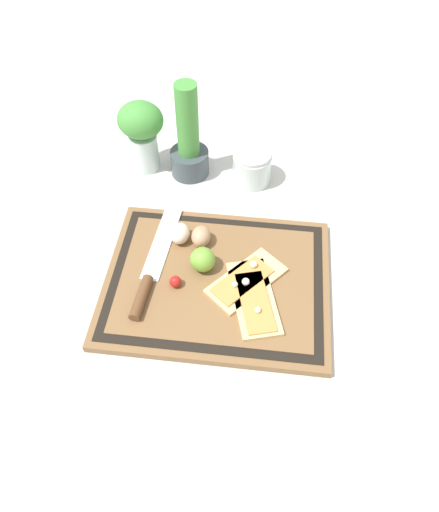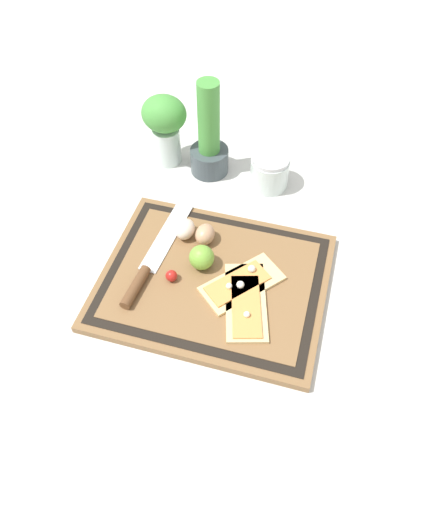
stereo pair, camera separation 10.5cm
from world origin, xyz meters
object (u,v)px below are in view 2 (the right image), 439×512
object	(u,v)px
cherry_tomato_red	(171,276)
sauce_jar	(269,173)
egg_brown	(205,234)
knife	(147,268)
herb_glass	(165,124)
lime	(202,257)
pizza_slice_far	(242,282)
egg_pink	(185,229)
pizza_slice_near	(246,302)
herb_pot	(209,143)

from	to	relation	value
cherry_tomato_red	sauce_jar	size ratio (longest dim) A/B	0.26
egg_brown	sauce_jar	world-z (taller)	sauce_jar
knife	herb_glass	xyz separation A→B (m)	(-0.09, 0.37, 0.08)
lime	cherry_tomato_red	bearing A→B (deg)	-133.39
pizza_slice_far	egg_pink	bearing A→B (deg)	148.02
pizza_slice_near	egg_pink	xyz separation A→B (m)	(-0.17, 0.14, 0.02)
sauce_jar	herb_glass	bearing A→B (deg)	175.54
egg_brown	cherry_tomato_red	size ratio (longest dim) A/B	2.14
knife	cherry_tomato_red	world-z (taller)	cherry_tomato_red
egg_pink	lime	bearing A→B (deg)	-50.10
egg_pink	herb_glass	xyz separation A→B (m)	(-0.13, 0.26, 0.07)
egg_pink	lime	xyz separation A→B (m)	(0.06, -0.07, 0.01)
sauce_jar	cherry_tomato_red	bearing A→B (deg)	-109.63
pizza_slice_near	sauce_jar	distance (m)	0.38
egg_pink	herb_pot	size ratio (longest dim) A/B	0.21
lime	sauce_jar	world-z (taller)	sauce_jar
pizza_slice_near	cherry_tomato_red	size ratio (longest dim) A/B	8.25
egg_pink	cherry_tomato_red	size ratio (longest dim) A/B	2.14
pizza_slice_near	herb_glass	bearing A→B (deg)	127.39
egg_pink	herb_glass	size ratio (longest dim) A/B	0.28
sauce_jar	egg_brown	bearing A→B (deg)	-111.12
knife	egg_brown	distance (m)	0.15
pizza_slice_far	egg_pink	distance (m)	0.18
herb_glass	egg_pink	bearing A→B (deg)	-62.71
egg_pink	egg_brown	bearing A→B (deg)	-4.08
lime	herb_glass	xyz separation A→B (m)	(-0.19, 0.33, 0.06)
pizza_slice_near	herb_glass	size ratio (longest dim) A/B	1.08
pizza_slice_far	egg_pink	size ratio (longest dim) A/B	3.44
pizza_slice_near	herb_pot	distance (m)	0.44
pizza_slice_near	lime	world-z (taller)	lime
egg_pink	lime	distance (m)	0.09
cherry_tomato_red	pizza_slice_near	bearing A→B (deg)	-6.27
knife	egg_pink	bearing A→B (deg)	68.15
egg_pink	knife	bearing A→B (deg)	-111.85
pizza_slice_far	cherry_tomato_red	bearing A→B (deg)	-168.40
pizza_slice_near	cherry_tomato_red	xyz separation A→B (m)	(-0.16, 0.02, 0.01)
pizza_slice_near	lime	bearing A→B (deg)	148.05
knife	herb_glass	bearing A→B (deg)	103.05
lime	egg_brown	bearing A→B (deg)	101.15
lime	sauce_jar	distance (m)	0.32
pizza_slice_far	herb_pot	distance (m)	0.39
egg_brown	herb_pot	world-z (taller)	herb_pot
pizza_slice_far	herb_glass	distance (m)	0.46
herb_glass	pizza_slice_far	bearing A→B (deg)	-51.05
cherry_tomato_red	herb_glass	size ratio (longest dim) A/B	0.13
knife	egg_pink	size ratio (longest dim) A/B	6.01
pizza_slice_near	egg_brown	size ratio (longest dim) A/B	3.86
knife	herb_pot	bearing A→B (deg)	85.51
egg_pink	cherry_tomato_red	bearing A→B (deg)	-85.14
pizza_slice_far	herb_glass	world-z (taller)	herb_glass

